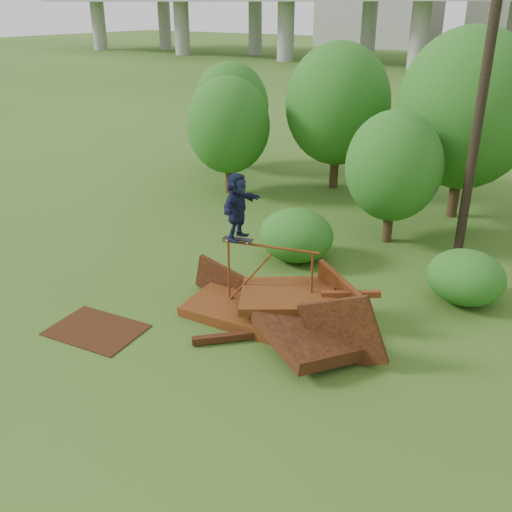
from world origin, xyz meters
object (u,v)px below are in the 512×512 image
Objects in this scene: scrap_pile at (282,312)px; flat_plate at (96,330)px; utility_pole at (486,70)px; skater at (237,206)px.

scrap_pile is 4.42m from flat_plate.
scrap_pile is 8.61m from utility_pole.
utility_pole reaches higher than scrap_pile.
scrap_pile is at bearing -108.71° from utility_pole.
skater is at bearing -118.05° from utility_pole.
flat_plate is (-2.22, -2.69, -2.76)m from skater.
scrap_pile is 0.55× the size of utility_pole.
skater reaches higher than scrap_pile.
scrap_pile is at bearing 37.43° from flat_plate.
skater is at bearing 179.44° from scrap_pile.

